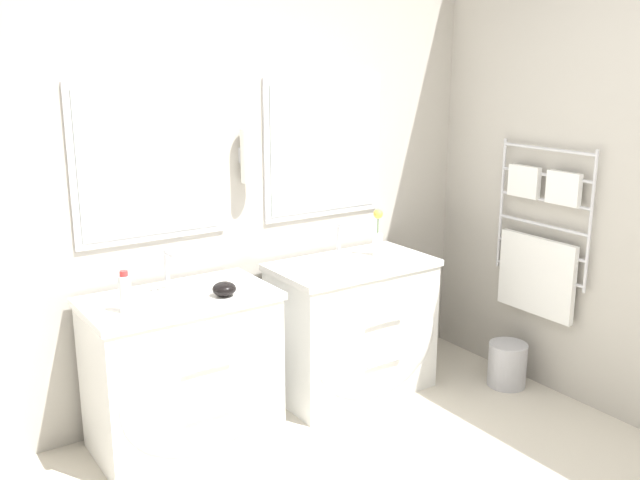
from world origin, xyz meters
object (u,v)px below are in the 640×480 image
vanity_left (185,370)px  vanity_right (355,327)px  flower_vase (378,237)px  waste_bin (507,364)px  amenity_bowl (224,289)px  toiletry_bottle (125,293)px

vanity_left → vanity_right: bearing=0.0°
vanity_left → flower_vase: size_ratio=3.33×
flower_vase → waste_bin: bearing=-40.1°
vanity_right → flower_vase: 0.53m
vanity_right → amenity_bowl: (-0.86, -0.09, 0.41)m
vanity_left → amenity_bowl: amenity_bowl is taller
toiletry_bottle → waste_bin: bearing=-10.3°
flower_vase → waste_bin: (0.59, -0.50, -0.75)m
amenity_bowl → flower_vase: (1.06, 0.15, 0.08)m
vanity_left → waste_bin: bearing=-13.5°
vanity_left → flower_vase: (1.24, 0.06, 0.49)m
vanity_right → waste_bin: (0.79, -0.44, -0.26)m
amenity_bowl → waste_bin: bearing=-11.9°
vanity_right → amenity_bowl: amenity_bowl is taller
toiletry_bottle → amenity_bowl: bearing=-4.9°
toiletry_bottle → waste_bin: toiletry_bottle is taller
waste_bin → flower_vase: bearing=139.9°
flower_vase → waste_bin: 1.08m
vanity_right → flower_vase: size_ratio=3.33×
vanity_right → waste_bin: size_ratio=3.48×
toiletry_bottle → amenity_bowl: size_ratio=1.67×
vanity_right → toiletry_bottle: (-1.32, -0.05, 0.47)m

